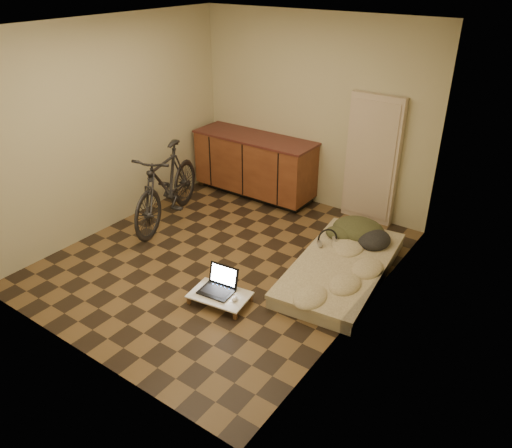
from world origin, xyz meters
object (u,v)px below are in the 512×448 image
Objects in this scene: laptop at (219,286)px; lap_desk at (220,295)px; bicycle at (166,182)px; futon at (341,268)px.

lap_desk is at bearing -51.76° from laptop.
lap_desk is at bearing -48.34° from bicycle.
futon is at bearing 47.02° from laptop.
bicycle is 0.87× the size of futon.
bicycle reaches higher than lap_desk.
futon reaches higher than lap_desk.
lap_desk is (-0.79, -1.20, 0.00)m from futon.
laptop is at bearing -47.74° from bicycle.
laptop is (-0.06, 0.06, 0.06)m from lap_desk.
futon is 1.43m from lap_desk.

